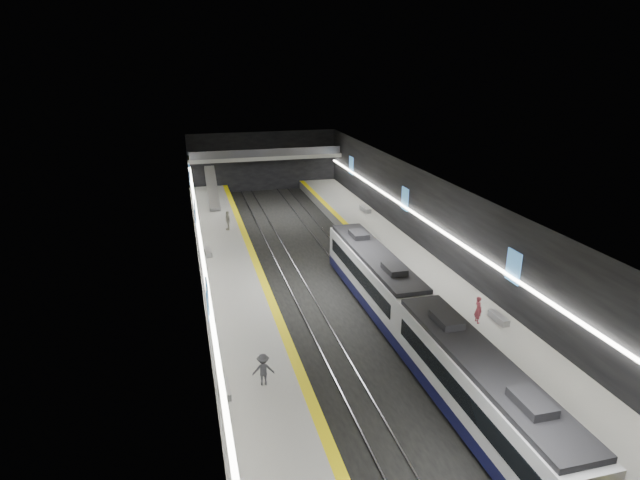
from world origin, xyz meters
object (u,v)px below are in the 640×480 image
object	(u,v)px
train	(416,320)
passenger_right_a	(478,310)
bench_left_near	(225,389)
passenger_left_a	(228,220)
passenger_left_b	(263,370)
escalator	(212,188)
bench_right_far	(365,209)
bench_left_far	(208,252)
bench_right_near	(499,318)

from	to	relation	value
train	passenger_right_a	bearing A→B (deg)	9.44
bench_left_near	passenger_left_a	bearing A→B (deg)	83.40
passenger_left_b	train	bearing A→B (deg)	-159.89
escalator	bench_right_far	world-z (taller)	escalator
bench_right_far	escalator	bearing A→B (deg)	150.48
bench_left_near	passenger_right_a	distance (m)	17.19
bench_right_far	passenger_left_b	bearing A→B (deg)	-122.49
bench_left_far	passenger_right_a	distance (m)	23.89
bench_left_far	bench_right_near	size ratio (longest dim) A/B	1.01
passenger_right_a	bench_left_near	bearing A→B (deg)	105.03
train	passenger_left_a	distance (m)	26.48
bench_left_far	bench_right_far	world-z (taller)	bench_right_far
bench_left_far	passenger_left_b	world-z (taller)	passenger_left_b
train	escalator	distance (m)	36.73
train	passenger_left_a	world-z (taller)	train
bench_left_far	passenger_left_b	size ratio (longest dim) A/B	1.04
train	passenger_right_a	xyz separation A→B (m)	(4.79, 0.80, -0.27)
bench_right_near	passenger_left_b	size ratio (longest dim) A/B	1.03
bench_left_far	passenger_left_a	xyz separation A→B (m)	(2.39, 6.68, 0.75)
escalator	passenger_left_a	bearing A→B (deg)	-85.76
bench_left_near	passenger_left_b	distance (m)	2.20
escalator	bench_right_far	bearing A→B (deg)	-25.33
passenger_left_a	passenger_left_b	bearing A→B (deg)	-11.96
bench_left_far	bench_right_far	size ratio (longest dim) A/B	0.91
escalator	passenger_left_b	distance (m)	37.94
escalator	bench_left_near	distance (m)	38.24
passenger_right_a	passenger_left_b	size ratio (longest dim) A/B	1.03
bench_right_far	bench_left_near	bearing A→B (deg)	-125.27
bench_left_far	passenger_left_a	size ratio (longest dim) A/B	0.96
bench_left_near	passenger_left_b	world-z (taller)	passenger_left_b
bench_left_far	passenger_left_b	bearing A→B (deg)	-88.58
bench_right_near	passenger_left_b	xyz separation A→B (m)	(-16.18, -3.19, 0.67)
bench_left_far	passenger_right_a	xyz separation A→B (m)	(16.41, -17.34, 0.69)
passenger_right_a	passenger_left_a	size ratio (longest dim) A/B	0.95
passenger_left_a	passenger_right_a	bearing A→B (deg)	19.76
bench_right_near	passenger_left_b	distance (m)	16.51
passenger_left_a	passenger_left_b	distance (m)	27.43
bench_left_near	train	bearing A→B (deg)	12.38
train	bench_right_far	bearing A→B (deg)	77.07
bench_right_near	passenger_left_b	bearing A→B (deg)	-168.91
bench_right_near	bench_left_far	bearing A→B (deg)	135.47
train	passenger_left_a	xyz separation A→B (m)	(-9.22, 24.82, -0.22)
bench_left_far	passenger_left_a	world-z (taller)	passenger_left_a
train	bench_right_far	xyz separation A→B (m)	(6.34, 27.60, -0.94)
bench_left_near	bench_left_far	xyz separation A→B (m)	(0.38, 20.96, 0.02)
bench_right_far	passenger_left_a	world-z (taller)	passenger_left_a
train	bench_left_near	world-z (taller)	train
bench_right_far	passenger_right_a	bearing A→B (deg)	-97.49
bench_left_near	bench_right_near	size ratio (longest dim) A/B	0.94
passenger_left_b	bench_right_near	bearing A→B (deg)	-163.42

